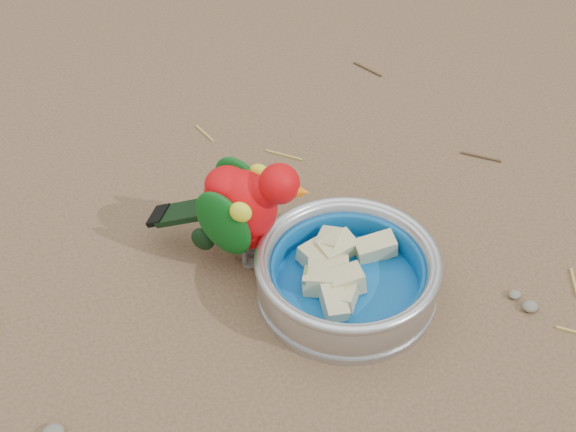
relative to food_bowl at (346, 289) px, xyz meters
name	(u,v)px	position (x,y,z in m)	size (l,w,h in m)	color
ground	(268,305)	(-0.09, 0.02, -0.01)	(60.00, 60.00, 0.00)	brown
food_bowl	(346,289)	(0.00, 0.00, 0.00)	(0.21, 0.21, 0.02)	#B2B2BA
bowl_wall	(348,272)	(0.00, 0.00, 0.03)	(0.21, 0.21, 0.04)	#B2B2BA
fruit_wedges	(347,276)	(0.00, 0.00, 0.02)	(0.13, 0.13, 0.03)	#CBBE88
lory_parrot	(243,214)	(-0.09, 0.10, 0.07)	(0.09, 0.18, 0.15)	red
ground_debris	(267,273)	(-0.07, 0.06, -0.01)	(0.90, 0.80, 0.01)	#AE9148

